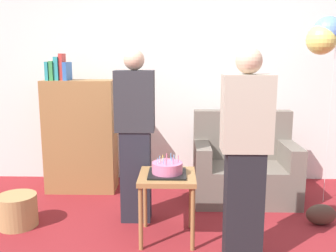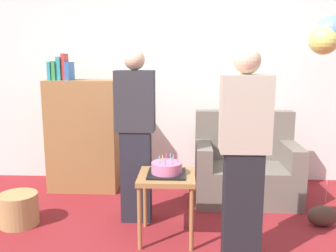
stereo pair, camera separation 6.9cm
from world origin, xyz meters
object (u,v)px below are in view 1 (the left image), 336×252
wicker_basket (17,211)px  balloon_bunch (325,36)px  bookshelf (80,134)px  side_table (167,184)px  birthday_cake (167,169)px  person_blowing_candles (135,136)px  handbag (321,215)px  couch (244,168)px  person_holding_cake (245,157)px

wicker_basket → balloon_bunch: 3.48m
bookshelf → side_table: size_ratio=2.77×
birthday_cake → balloon_bunch: balloon_bunch is taller
bookshelf → balloon_bunch: 2.87m
birthday_cake → wicker_basket: 1.50m
person_blowing_candles → side_table: bearing=-31.1°
person_blowing_candles → balloon_bunch: (1.90, 0.55, 0.94)m
side_table → balloon_bunch: (1.59, 0.93, 1.28)m
balloon_bunch → side_table: bearing=-149.7°
birthday_cake → person_blowing_candles: bearing=129.8°
handbag → balloon_bunch: (0.15, 0.63, 1.67)m
couch → person_blowing_candles: person_blowing_candles is taller
wicker_basket → balloon_bunch: bearing=13.7°
birthday_cake → wicker_basket: birthday_cake is taller
couch → bookshelf: 1.91m
person_holding_cake → balloon_bunch: bearing=-138.3°
couch → balloon_bunch: (0.76, -0.04, 1.43)m
person_blowing_candles → balloon_bunch: balloon_bunch is taller
couch → side_table: bearing=-130.3°
balloon_bunch → person_holding_cake: bearing=-127.9°
couch → bookshelf: size_ratio=0.69×
person_blowing_candles → birthday_cake: bearing=-31.1°
bookshelf → person_blowing_candles: bearing=-47.8°
side_table → birthday_cake: size_ratio=1.80×
person_blowing_candles → wicker_basket: person_blowing_candles is taller
side_table → wicker_basket: side_table is taller
bookshelf → birthday_cake: bearing=-48.5°
bookshelf → birthday_cake: (1.05, -1.18, -0.04)m
person_holding_cake → wicker_basket: person_holding_cake is taller
couch → handbag: 0.94m
wicker_basket → handbag: wicker_basket is taller
person_blowing_candles → handbag: (1.75, -0.08, -0.73)m
couch → balloon_bunch: bearing=-3.3°
wicker_basket → balloon_bunch: (2.99, 0.73, 1.62)m
couch → bookshelf: (-1.87, 0.21, 0.33)m
handbag → person_blowing_candles: bearing=177.5°
side_table → person_holding_cake: person_holding_cake is taller
birthday_cake → balloon_bunch: 2.17m
bookshelf → person_holding_cake: (1.63, -1.54, 0.16)m
balloon_bunch → bookshelf: bearing=174.4°
wicker_basket → birthday_cake: bearing=-8.1°
person_holding_cake → wicker_basket: 2.18m
handbag → birthday_cake: bearing=-168.4°
bookshelf → handbag: size_ratio=5.70×
side_table → wicker_basket: bearing=171.9°
person_blowing_candles → balloon_bunch: 2.19m
person_blowing_candles → bookshelf: bearing=151.4°
bookshelf → person_blowing_candles: (0.74, -0.81, 0.16)m
birthday_cake → person_holding_cake: size_ratio=0.20×
birthday_cake → handbag: (1.44, 0.30, -0.53)m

